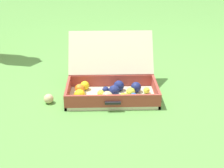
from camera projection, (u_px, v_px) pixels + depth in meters
name	position (u px, v px, depth m)	size (l,w,h in m)	color
ground_plane	(124.00, 97.00, 2.34)	(16.00, 16.00, 0.00)	#569342
open_suitcase	(111.00, 83.00, 2.34)	(0.67, 0.60, 0.42)	beige
stray_ball_on_grass	(49.00, 99.00, 2.24)	(0.07, 0.07, 0.07)	#D1B784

